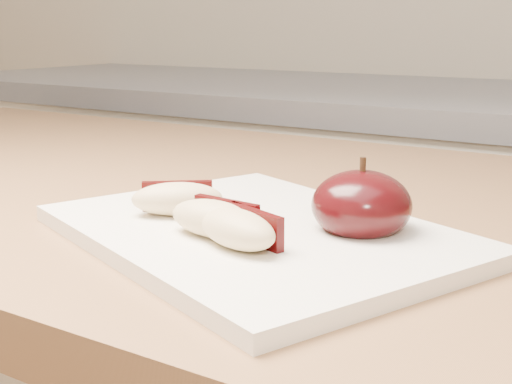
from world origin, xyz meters
The scene contains 6 objects.
back_cabinet centered at (0.00, 1.20, 0.47)m, with size 2.40×0.62×0.94m.
cutting_board centered at (0.04, 0.36, 0.91)m, with size 0.30×0.22×0.01m, color white.
apple_half centered at (0.11, 0.40, 0.93)m, with size 0.08×0.08×0.06m.
apple_wedge_a centered at (-0.02, 0.36, 0.92)m, with size 0.08×0.07×0.03m.
apple_wedge_b centered at (0.03, 0.33, 0.92)m, with size 0.07×0.04×0.03m.
apple_wedge_c centered at (0.06, 0.32, 0.92)m, with size 0.08×0.05×0.03m.
Camera 1 is at (0.31, -0.05, 1.05)m, focal length 50.00 mm.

